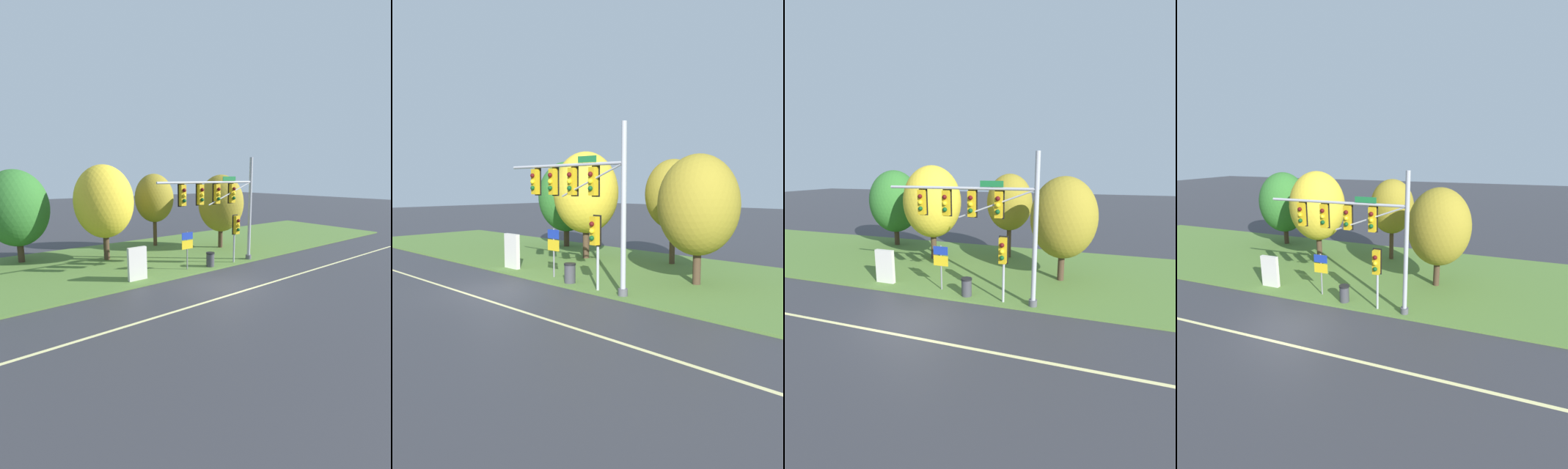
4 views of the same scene
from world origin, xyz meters
The scene contains 12 objects.
ground_plane centered at (0.00, 0.00, 0.00)m, with size 160.00×160.00×0.00m, color #333338.
lane_stripe centered at (0.00, -1.20, 0.00)m, with size 36.00×0.16×0.01m, color beige.
grass_verge centered at (0.00, 8.25, 0.05)m, with size 48.00×11.50×0.10m, color #517533.
traffic_signal_mast centered at (2.33, 2.96, 4.42)m, with size 7.59×0.49×7.08m.
pedestrian_signal_near_kerb centered at (3.38, 2.81, 2.50)m, with size 0.46×0.55×3.28m.
route_sign_post centered at (-0.15, 3.50, 1.70)m, with size 0.82×0.08×2.42m.
tree_nearest_road centered at (-8.27, 11.78, 3.80)m, with size 4.13×4.13×6.29m.
tree_left_of_mast centered at (-3.31, 8.90, 4.18)m, with size 4.03×4.03×6.62m.
tree_behind_signpost centered at (1.76, 10.91, 4.11)m, with size 3.22×3.22×6.05m.
tree_mid_verge centered at (5.77, 7.06, 3.74)m, with size 3.70×3.70×5.97m.
info_kiosk centered at (-3.62, 3.49, 1.04)m, with size 1.10×0.24×1.90m.
trash_bin centered at (1.43, 3.13, 0.57)m, with size 0.56×0.56×0.93m.
Camera 2 is at (16.85, -11.13, 4.63)m, focal length 35.00 mm.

